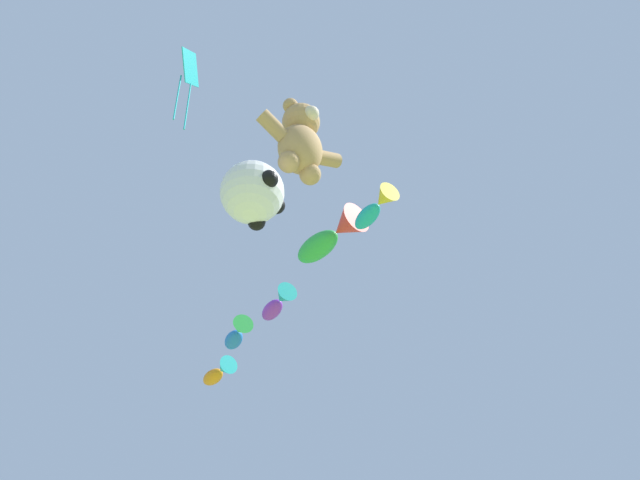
{
  "coord_description": "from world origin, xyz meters",
  "views": [
    {
      "loc": [
        -4.7,
        -2.1,
        1.24
      ],
      "look_at": [
        0.23,
        4.0,
        7.94
      ],
      "focal_mm": 35.0,
      "sensor_mm": 36.0,
      "label": 1
    }
  ],
  "objects_px": {
    "fish_kite_emerald": "(331,236)",
    "fish_kite_violet": "(278,303)",
    "soccer_ball_kite": "(253,193)",
    "diamond_kite": "(189,75)",
    "teddy_bear_kite": "(301,140)",
    "fish_kite_teal": "(375,208)",
    "fish_kite_cobalt": "(237,334)",
    "fish_kite_tangerine": "(219,372)"
  },
  "relations": [
    {
      "from": "fish_kite_emerald",
      "to": "fish_kite_violet",
      "type": "distance_m",
      "value": 2.97
    },
    {
      "from": "soccer_ball_kite",
      "to": "diamond_kite",
      "type": "height_order",
      "value": "diamond_kite"
    },
    {
      "from": "teddy_bear_kite",
      "to": "fish_kite_violet",
      "type": "relative_size",
      "value": 1.09
    },
    {
      "from": "soccer_ball_kite",
      "to": "fish_kite_teal",
      "type": "xyz_separation_m",
      "value": [
        4.19,
        1.46,
        3.27
      ]
    },
    {
      "from": "teddy_bear_kite",
      "to": "fish_kite_cobalt",
      "type": "distance_m",
      "value": 10.98
    },
    {
      "from": "fish_kite_emerald",
      "to": "diamond_kite",
      "type": "xyz_separation_m",
      "value": [
        -5.59,
        -2.12,
        -0.05
      ]
    },
    {
      "from": "fish_kite_teal",
      "to": "diamond_kite",
      "type": "distance_m",
      "value": 5.14
    },
    {
      "from": "fish_kite_cobalt",
      "to": "diamond_kite",
      "type": "distance_m",
      "value": 10.07
    },
    {
      "from": "soccer_ball_kite",
      "to": "fish_kite_emerald",
      "type": "xyz_separation_m",
      "value": [
        4.72,
        3.7,
        4.16
      ]
    },
    {
      "from": "fish_kite_cobalt",
      "to": "diamond_kite",
      "type": "relative_size",
      "value": 0.69
    },
    {
      "from": "fish_kite_cobalt",
      "to": "diamond_kite",
      "type": "height_order",
      "value": "diamond_kite"
    },
    {
      "from": "fish_kite_teal",
      "to": "fish_kite_emerald",
      "type": "height_order",
      "value": "fish_kite_emerald"
    },
    {
      "from": "fish_kite_emerald",
      "to": "fish_kite_cobalt",
      "type": "xyz_separation_m",
      "value": [
        0.72,
        5.73,
        -0.01
      ]
    },
    {
      "from": "fish_kite_violet",
      "to": "fish_kite_tangerine",
      "type": "distance_m",
      "value": 5.5
    },
    {
      "from": "soccer_ball_kite",
      "to": "diamond_kite",
      "type": "relative_size",
      "value": 0.45
    },
    {
      "from": "fish_kite_violet",
      "to": "diamond_kite",
      "type": "distance_m",
      "value": 7.79
    },
    {
      "from": "fish_kite_cobalt",
      "to": "fish_kite_teal",
      "type": "bearing_deg",
      "value": -98.83
    },
    {
      "from": "soccer_ball_kite",
      "to": "fish_kite_violet",
      "type": "xyz_separation_m",
      "value": [
        5.06,
        6.61,
        3.69
      ]
    },
    {
      "from": "fish_kite_cobalt",
      "to": "fish_kite_tangerine",
      "type": "distance_m",
      "value": 2.67
    },
    {
      "from": "soccer_ball_kite",
      "to": "fish_kite_tangerine",
      "type": "distance_m",
      "value": 14.12
    },
    {
      "from": "teddy_bear_kite",
      "to": "fish_kite_tangerine",
      "type": "xyz_separation_m",
      "value": [
        5.54,
        12.14,
        2.46
      ]
    },
    {
      "from": "fish_kite_teal",
      "to": "fish_kite_violet",
      "type": "relative_size",
      "value": 0.89
    },
    {
      "from": "teddy_bear_kite",
      "to": "fish_kite_emerald",
      "type": "distance_m",
      "value": 6.09
    },
    {
      "from": "soccer_ball_kite",
      "to": "diamond_kite",
      "type": "bearing_deg",
      "value": 118.79
    },
    {
      "from": "soccer_ball_kite",
      "to": "fish_kite_cobalt",
      "type": "distance_m",
      "value": 11.65
    },
    {
      "from": "fish_kite_emerald",
      "to": "fish_kite_tangerine",
      "type": "height_order",
      "value": "fish_kite_emerald"
    },
    {
      "from": "soccer_ball_kite",
      "to": "fish_kite_teal",
      "type": "bearing_deg",
      "value": 19.23
    },
    {
      "from": "teddy_bear_kite",
      "to": "fish_kite_teal",
      "type": "distance_m",
      "value": 4.14
    },
    {
      "from": "teddy_bear_kite",
      "to": "fish_kite_teal",
      "type": "relative_size",
      "value": 1.22
    },
    {
      "from": "fish_kite_emerald",
      "to": "soccer_ball_kite",
      "type": "bearing_deg",
      "value": -141.89
    },
    {
      "from": "teddy_bear_kite",
      "to": "fish_kite_violet",
      "type": "bearing_deg",
      "value": 57.61
    },
    {
      "from": "fish_kite_emerald",
      "to": "diamond_kite",
      "type": "relative_size",
      "value": 0.95
    },
    {
      "from": "fish_kite_violet",
      "to": "diamond_kite",
      "type": "height_order",
      "value": "diamond_kite"
    },
    {
      "from": "soccer_ball_kite",
      "to": "diamond_kite",
      "type": "distance_m",
      "value": 4.49
    },
    {
      "from": "fish_kite_violet",
      "to": "fish_kite_cobalt",
      "type": "relative_size",
      "value": 0.99
    },
    {
      "from": "fish_kite_emerald",
      "to": "diamond_kite",
      "type": "bearing_deg",
      "value": -159.22
    },
    {
      "from": "fish_kite_cobalt",
      "to": "teddy_bear_kite",
      "type": "bearing_deg",
      "value": -115.94
    },
    {
      "from": "fish_kite_tangerine",
      "to": "diamond_kite",
      "type": "xyz_separation_m",
      "value": [
        -7.16,
        -10.38,
        0.02
      ]
    },
    {
      "from": "fish_kite_cobalt",
      "to": "fish_kite_tangerine",
      "type": "relative_size",
      "value": 0.98
    },
    {
      "from": "soccer_ball_kite",
      "to": "fish_kite_emerald",
      "type": "bearing_deg",
      "value": 38.11
    },
    {
      "from": "fish_kite_emerald",
      "to": "fish_kite_violet",
      "type": "xyz_separation_m",
      "value": [
        0.34,
        2.91,
        -0.47
      ]
    },
    {
      "from": "fish_kite_cobalt",
      "to": "fish_kite_violet",
      "type": "bearing_deg",
      "value": -97.48
    }
  ]
}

